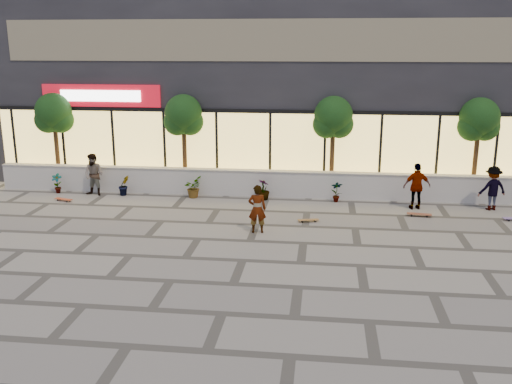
# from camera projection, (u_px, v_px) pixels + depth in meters

# --- Properties ---
(ground) EXTENTS (80.00, 80.00, 0.00)m
(ground) POSITION_uv_depth(u_px,v_px,m) (242.00, 260.00, 15.93)
(ground) COLOR gray
(ground) RESTS_ON ground
(planter_wall) EXTENTS (22.00, 0.42, 1.04)m
(planter_wall) POSITION_uv_depth(u_px,v_px,m) (268.00, 183.00, 22.52)
(planter_wall) COLOR silver
(planter_wall) RESTS_ON ground
(retail_building) EXTENTS (24.00, 9.17, 8.50)m
(retail_building) POSITION_uv_depth(u_px,v_px,m) (280.00, 79.00, 26.85)
(retail_building) COLOR #242328
(retail_building) RESTS_ON ground
(shrub_a) EXTENTS (0.43, 0.29, 0.81)m
(shrub_a) POSITION_uv_depth(u_px,v_px,m) (57.00, 183.00, 23.01)
(shrub_a) COLOR #183310
(shrub_a) RESTS_ON ground
(shrub_b) EXTENTS (0.57, 0.57, 0.81)m
(shrub_b) POSITION_uv_depth(u_px,v_px,m) (124.00, 185.00, 22.69)
(shrub_b) COLOR #183310
(shrub_b) RESTS_ON ground
(shrub_c) EXTENTS (0.68, 0.77, 0.81)m
(shrub_c) POSITION_uv_depth(u_px,v_px,m) (193.00, 187.00, 22.36)
(shrub_c) COLOR #183310
(shrub_c) RESTS_ON ground
(shrub_d) EXTENTS (0.64, 0.64, 0.81)m
(shrub_d) POSITION_uv_depth(u_px,v_px,m) (264.00, 189.00, 22.04)
(shrub_d) COLOR #183310
(shrub_d) RESTS_ON ground
(shrub_e) EXTENTS (0.46, 0.35, 0.81)m
(shrub_e) POSITION_uv_depth(u_px,v_px,m) (337.00, 192.00, 21.71)
(shrub_e) COLOR #183310
(shrub_e) RESTS_ON ground
(tree_west) EXTENTS (1.60, 1.50, 3.92)m
(tree_west) POSITION_uv_depth(u_px,v_px,m) (54.00, 115.00, 23.62)
(tree_west) COLOR #472B19
(tree_west) RESTS_ON ground
(tree_midwest) EXTENTS (1.60, 1.50, 3.92)m
(tree_midwest) POSITION_uv_depth(u_px,v_px,m) (183.00, 117.00, 22.98)
(tree_midwest) COLOR #472B19
(tree_midwest) RESTS_ON ground
(tree_mideast) EXTENTS (1.60, 1.50, 3.92)m
(tree_mideast) POSITION_uv_depth(u_px,v_px,m) (333.00, 120.00, 22.29)
(tree_mideast) COLOR #472B19
(tree_mideast) RESTS_ON ground
(tree_east) EXTENTS (1.60, 1.50, 3.92)m
(tree_east) POSITION_uv_depth(u_px,v_px,m) (479.00, 122.00, 21.65)
(tree_east) COLOR #472B19
(tree_east) RESTS_ON ground
(skater_center) EXTENTS (0.61, 0.44, 1.57)m
(skater_center) POSITION_uv_depth(u_px,v_px,m) (257.00, 209.00, 18.10)
(skater_center) COLOR white
(skater_center) RESTS_ON ground
(skater_left) EXTENTS (0.92, 0.78, 1.68)m
(skater_left) POSITION_uv_depth(u_px,v_px,m) (94.00, 175.00, 22.57)
(skater_left) COLOR #8B7D5A
(skater_left) RESTS_ON ground
(skater_right_near) EXTENTS (1.06, 0.59, 1.70)m
(skater_right_near) POSITION_uv_depth(u_px,v_px,m) (417.00, 186.00, 20.68)
(skater_right_near) COLOR white
(skater_right_near) RESTS_ON ground
(skater_right_far) EXTENTS (1.17, 0.86, 1.61)m
(skater_right_far) POSITION_uv_depth(u_px,v_px,m) (492.00, 188.00, 20.60)
(skater_right_far) COLOR maroon
(skater_right_far) RESTS_ON ground
(skateboard_center) EXTENTS (0.74, 0.36, 0.09)m
(skateboard_center) POSITION_uv_depth(u_px,v_px,m) (308.00, 220.00, 19.35)
(skateboard_center) COLOR brown
(skateboard_center) RESTS_ON ground
(skateboard_left) EXTENTS (0.78, 0.42, 0.09)m
(skateboard_left) POSITION_uv_depth(u_px,v_px,m) (63.00, 199.00, 21.91)
(skateboard_left) COLOR #B84422
(skateboard_left) RESTS_ON ground
(skateboard_right_near) EXTENTS (0.87, 0.32, 0.10)m
(skateboard_right_near) POSITION_uv_depth(u_px,v_px,m) (419.00, 214.00, 19.96)
(skateboard_right_near) COLOR brown
(skateboard_right_near) RESTS_ON ground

